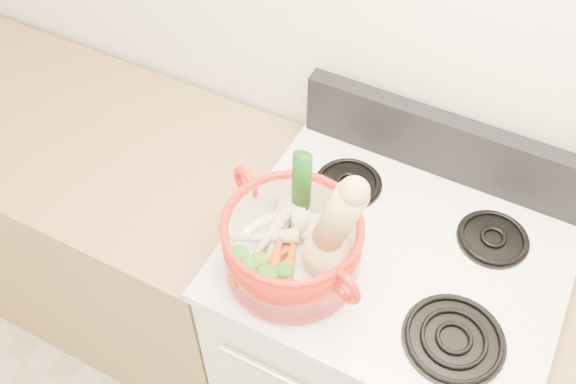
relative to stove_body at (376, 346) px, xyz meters
The scene contains 26 objects.
wall_back 0.91m from the stove_body, 90.00° to the left, with size 3.50×0.02×2.60m, color white.
stove_body is the anchor object (origin of this frame).
cooktop 0.47m from the stove_body, ahead, with size 0.78×0.67×0.03m, color white.
control_backsplash 0.65m from the stove_body, 90.00° to the left, with size 0.76×0.05×0.18m, color black.
counter_left 1.07m from the stove_body, behind, with size 1.36×0.65×0.90m, color #987648.
burner_front_left 0.56m from the stove_body, 139.90° to the right, with size 0.22×0.22×0.02m, color black.
burner_front_right 0.56m from the stove_body, 40.10° to the right, with size 0.22×0.22×0.02m, color black.
burner_back_left 0.55m from the stove_body, 143.62° to the left, with size 0.17×0.17×0.02m, color black.
burner_back_right 0.55m from the stove_body, 36.38° to the left, with size 0.17×0.17×0.02m, color black.
dutch_oven 0.64m from the stove_body, 142.19° to the right, with size 0.31×0.31×0.15m, color #B61A0F.
pot_handle_left 0.74m from the stove_body, 167.04° to the right, with size 0.09×0.09×0.02m, color #B61A0F.
pot_handle_right 0.68m from the stove_body, 100.71° to the right, with size 0.09×0.09×0.02m, color #B61A0F.
squash 0.71m from the stove_body, 129.98° to the right, with size 0.12×0.12×0.29m, color #E0B672, non-canonical shape.
leek 0.72m from the stove_body, 154.97° to the right, with size 0.04×0.04×0.28m, color silver.
ginger 0.60m from the stove_body, 156.39° to the right, with size 0.08×0.06×0.05m, color #DAC786.
parsnip_0 0.64m from the stove_body, 149.11° to the right, with size 0.05×0.05×0.24m, color beige.
parsnip_1 0.64m from the stove_body, 153.15° to the right, with size 0.04×0.04×0.19m, color beige.
parsnip_2 0.64m from the stove_body, 153.23° to the right, with size 0.04×0.04×0.19m, color #F0E1C3.
parsnip_3 0.66m from the stove_body, 148.94° to the right, with size 0.04×0.04×0.17m, color beige.
parsnip_4 0.64m from the stove_body, 163.67° to the right, with size 0.04×0.04×0.19m, color #F0E9C4.
parsnip_5 0.66m from the stove_body, 152.36° to the right, with size 0.04×0.04×0.23m, color beige.
carrot_0 0.63m from the stove_body, 139.11° to the right, with size 0.03×0.03×0.15m, color #B73809.
carrot_1 0.66m from the stove_body, 137.03° to the right, with size 0.03×0.03×0.16m, color #C55E09.
carrot_2 0.63m from the stove_body, 135.59° to the right, with size 0.03×0.03×0.17m, color #D0590A.
carrot_3 0.66m from the stove_body, 131.83° to the right, with size 0.03×0.03×0.12m, color #CD500A.
carrot_4 0.66m from the stove_body, 135.73° to the right, with size 0.04×0.04×0.18m, color #D9580A.
Camera 1 is at (0.17, 0.51, 2.21)m, focal length 40.00 mm.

